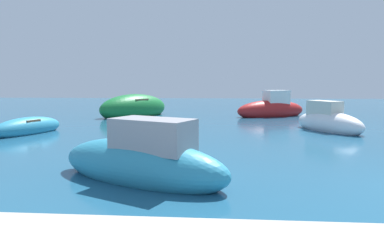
{
  "coord_description": "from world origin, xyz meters",
  "views": [
    {
      "loc": [
        -5.11,
        -5.66,
        2.05
      ],
      "look_at": [
        -6.28,
        10.3,
        0.39
      ],
      "focal_mm": 30.85,
      "sensor_mm": 36.0,
      "label": 1
    }
  ],
  "objects_px": {
    "moored_boat_1": "(272,109)",
    "moored_boat_2": "(28,128)",
    "moored_boat_0": "(328,122)",
    "moored_boat_6": "(136,128)",
    "moored_boat_3": "(142,161)",
    "moored_boat_4": "(134,108)"
  },
  "relations": [
    {
      "from": "moored_boat_1",
      "to": "moored_boat_2",
      "type": "xyz_separation_m",
      "value": [
        -11.12,
        -7.96,
        -0.21
      ]
    },
    {
      "from": "moored_boat_0",
      "to": "moored_boat_2",
      "type": "bearing_deg",
      "value": -109.08
    },
    {
      "from": "moored_boat_1",
      "to": "moored_boat_6",
      "type": "height_order",
      "value": "moored_boat_1"
    },
    {
      "from": "moored_boat_1",
      "to": "moored_boat_2",
      "type": "relative_size",
      "value": 1.47
    },
    {
      "from": "moored_boat_2",
      "to": "moored_boat_6",
      "type": "relative_size",
      "value": 0.9
    },
    {
      "from": "moored_boat_3",
      "to": "moored_boat_1",
      "type": "bearing_deg",
      "value": -85.1
    },
    {
      "from": "moored_boat_2",
      "to": "moored_boat_4",
      "type": "relative_size",
      "value": 0.63
    },
    {
      "from": "moored_boat_3",
      "to": "moored_boat_4",
      "type": "bearing_deg",
      "value": -50.77
    },
    {
      "from": "moored_boat_2",
      "to": "moored_boat_3",
      "type": "distance_m",
      "value": 8.63
    },
    {
      "from": "moored_boat_0",
      "to": "moored_boat_6",
      "type": "relative_size",
      "value": 1.02
    },
    {
      "from": "moored_boat_2",
      "to": "moored_boat_4",
      "type": "height_order",
      "value": "moored_boat_4"
    },
    {
      "from": "moored_boat_0",
      "to": "moored_boat_4",
      "type": "height_order",
      "value": "moored_boat_4"
    },
    {
      "from": "moored_boat_2",
      "to": "moored_boat_6",
      "type": "distance_m",
      "value": 4.49
    },
    {
      "from": "moored_boat_1",
      "to": "moored_boat_4",
      "type": "distance_m",
      "value": 8.59
    },
    {
      "from": "moored_boat_3",
      "to": "moored_boat_6",
      "type": "relative_size",
      "value": 1.18
    },
    {
      "from": "moored_boat_0",
      "to": "moored_boat_4",
      "type": "bearing_deg",
      "value": -147.02
    },
    {
      "from": "moored_boat_0",
      "to": "moored_boat_4",
      "type": "relative_size",
      "value": 0.71
    },
    {
      "from": "moored_boat_4",
      "to": "moored_boat_3",
      "type": "bearing_deg",
      "value": 51.06
    },
    {
      "from": "moored_boat_2",
      "to": "moored_boat_4",
      "type": "distance_m",
      "value": 7.93
    },
    {
      "from": "moored_boat_0",
      "to": "moored_boat_1",
      "type": "height_order",
      "value": "moored_boat_1"
    },
    {
      "from": "moored_boat_4",
      "to": "moored_boat_6",
      "type": "xyz_separation_m",
      "value": [
        1.94,
        -7.52,
        -0.23
      ]
    },
    {
      "from": "moored_boat_3",
      "to": "moored_boat_4",
      "type": "distance_m",
      "value": 14.06
    }
  ]
}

